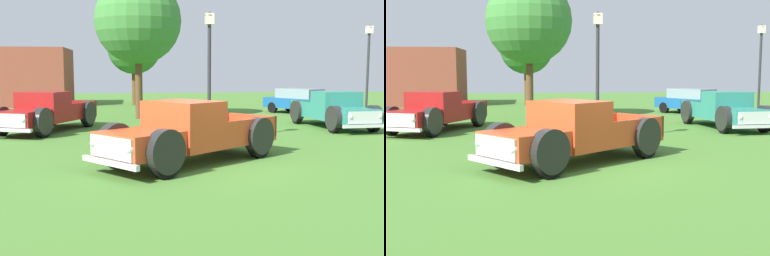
# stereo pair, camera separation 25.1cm
# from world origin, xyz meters

# --- Properties ---
(ground_plane) EXTENTS (80.00, 80.00, 0.00)m
(ground_plane) POSITION_xyz_m (0.00, 0.00, 0.00)
(ground_plane) COLOR #477A2D
(pickup_truck_foreground) EXTENTS (5.25, 4.80, 1.62)m
(pickup_truck_foreground) POSITION_xyz_m (-0.46, 0.19, 0.77)
(pickup_truck_foreground) COLOR #D14723
(pickup_truck_foreground) RESTS_ON ground_plane
(pickup_truck_behind_left) EXTENTS (3.61, 5.43, 1.57)m
(pickup_truck_behind_left) POSITION_xyz_m (-5.14, 7.26, 0.75)
(pickup_truck_behind_left) COLOR maroon
(pickup_truck_behind_left) RESTS_ON ground_plane
(pickup_truck_behind_right) EXTENTS (2.33, 5.13, 1.52)m
(pickup_truck_behind_right) POSITION_xyz_m (6.65, 7.01, 0.73)
(pickup_truck_behind_right) COLOR #2D8475
(pickup_truck_behind_right) RESTS_ON ground_plane
(sedan_distant_a) EXTENTS (3.67, 4.39, 1.38)m
(sedan_distant_a) POSITION_xyz_m (7.57, 13.86, 0.73)
(sedan_distant_a) COLOR #195699
(sedan_distant_a) RESTS_ON ground_plane
(lamp_post_near) EXTENTS (0.36, 0.36, 4.62)m
(lamp_post_near) POSITION_xyz_m (9.89, 10.87, 2.42)
(lamp_post_near) COLOR #2D2D33
(lamp_post_near) RESTS_ON ground_plane
(lamp_post_far) EXTENTS (0.36, 0.36, 4.32)m
(lamp_post_far) POSITION_xyz_m (0.87, 4.09, 2.26)
(lamp_post_far) COLOR #2D2D33
(lamp_post_far) RESTS_ON ground_plane
(trash_can) EXTENTS (0.59, 0.59, 0.95)m
(trash_can) POSITION_xyz_m (0.88, 9.24, 0.48)
(trash_can) COLOR orange
(trash_can) RESTS_ON ground_plane
(oak_tree_east) EXTENTS (4.26, 4.26, 6.94)m
(oak_tree_east) POSITION_xyz_m (-1.37, 12.19, 4.80)
(oak_tree_east) COLOR brown
(oak_tree_east) RESTS_ON ground_plane
(oak_tree_west) EXTENTS (3.67, 3.67, 5.81)m
(oak_tree_west) POSITION_xyz_m (-1.54, 21.72, 3.95)
(oak_tree_west) COLOR brown
(oak_tree_west) RESTS_ON ground_plane
(brick_pavilion) EXTENTS (6.57, 5.33, 3.89)m
(brick_pavilion) POSITION_xyz_m (-9.35, 22.73, 1.95)
(brick_pavilion) COLOR brown
(brick_pavilion) RESTS_ON ground_plane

